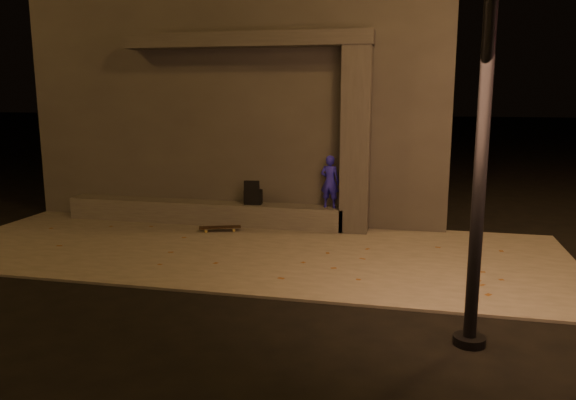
% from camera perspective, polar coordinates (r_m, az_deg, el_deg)
% --- Properties ---
extents(ground, '(120.00, 120.00, 0.00)m').
position_cam_1_polar(ground, '(8.22, -8.28, -8.92)').
color(ground, black).
rests_on(ground, ground).
extents(sidewalk, '(11.00, 4.40, 0.04)m').
position_cam_1_polar(sidewalk, '(10.01, -4.16, -5.08)').
color(sidewalk, '#615D56').
rests_on(sidewalk, ground).
extents(building, '(9.00, 5.10, 5.22)m').
position_cam_1_polar(building, '(14.22, -2.85, 10.24)').
color(building, '#3D3A37').
rests_on(building, ground).
extents(ledge, '(6.00, 0.55, 0.45)m').
position_cam_1_polar(ledge, '(12.04, -8.58, -1.23)').
color(ledge, '#4C4A44').
rests_on(ledge, sidewalk).
extents(column, '(0.55, 0.55, 3.60)m').
position_cam_1_polar(column, '(11.05, 6.92, 5.99)').
color(column, '#3D3A37').
rests_on(column, sidewalk).
extents(canopy, '(5.00, 0.70, 0.28)m').
position_cam_1_polar(canopy, '(11.54, -4.19, 15.89)').
color(canopy, '#3D3A37').
rests_on(canopy, column).
extents(skateboarder, '(0.42, 0.32, 1.06)m').
position_cam_1_polar(skateboarder, '(11.21, 4.28, 1.88)').
color(skateboarder, '#221DBE').
rests_on(skateboarder, ledge).
extents(backpack, '(0.38, 0.27, 0.51)m').
position_cam_1_polar(backpack, '(11.61, -3.56, 0.43)').
color(backpack, black).
rests_on(backpack, ledge).
extents(skateboard, '(0.85, 0.49, 0.09)m').
position_cam_1_polar(skateboard, '(11.28, -6.93, -2.80)').
color(skateboard, black).
rests_on(skateboard, sidewalk).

